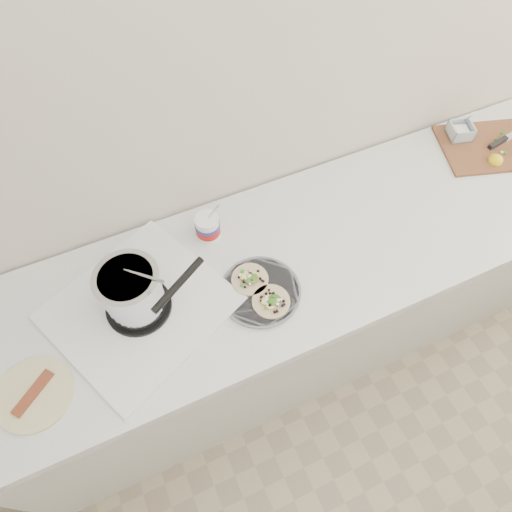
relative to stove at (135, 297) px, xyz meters
name	(u,v)px	position (x,y,z in m)	size (l,w,h in m)	color
counter	(293,304)	(0.58, 0.00, -0.53)	(2.44, 0.66, 0.90)	beige
stove	(135,297)	(0.00, 0.00, 0.00)	(0.65, 0.63, 0.24)	silver
taco_plate	(260,290)	(0.37, -0.10, -0.06)	(0.26, 0.26, 0.04)	slate
tub	(208,225)	(0.31, 0.18, -0.02)	(0.09, 0.09, 0.19)	white
cutboard	(491,143)	(1.50, 0.12, -0.06)	(0.47, 0.39, 0.06)	brown
bacon_plate	(34,394)	(-0.35, -0.14, -0.07)	(0.22, 0.22, 0.02)	#C4BD83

